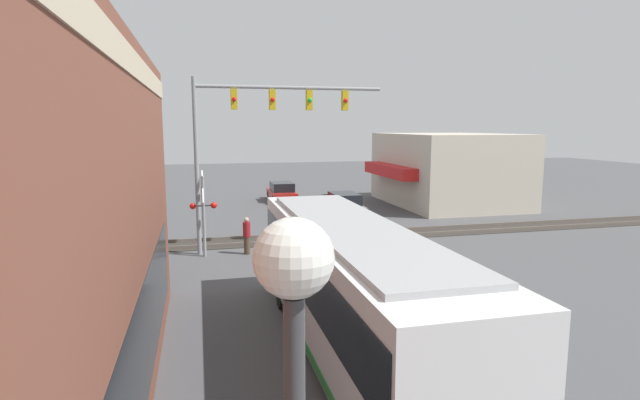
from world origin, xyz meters
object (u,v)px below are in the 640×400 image
pedestrian_at_crossing (247,235)px  parked_car_grey (344,205)px  parked_car_red (282,192)px  crossing_signal (203,206)px  city_bus (352,284)px

pedestrian_at_crossing → parked_car_grey: bearing=-40.6°
parked_car_red → pedestrian_at_crossing: size_ratio=2.50×
crossing_signal → pedestrian_at_crossing: 2.36m
crossing_signal → parked_car_grey: crossing_signal is taller
parked_car_grey → parked_car_red: size_ratio=1.05×
crossing_signal → parked_car_red: 16.88m
parked_car_grey → crossing_signal: bearing=132.6°
parked_car_grey → parked_car_red: (7.52, 2.80, -0.02)m
city_bus → pedestrian_at_crossing: (10.80, 1.59, -1.01)m
parked_car_grey → parked_car_red: bearing=20.4°
city_bus → parked_car_red: (26.49, -2.60, -1.19)m
city_bus → parked_car_grey: city_bus is taller
crossing_signal → parked_car_grey: bearing=-47.4°
parked_car_red → pedestrian_at_crossing: (-15.68, 4.19, 0.18)m
city_bus → pedestrian_at_crossing: bearing=8.4°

